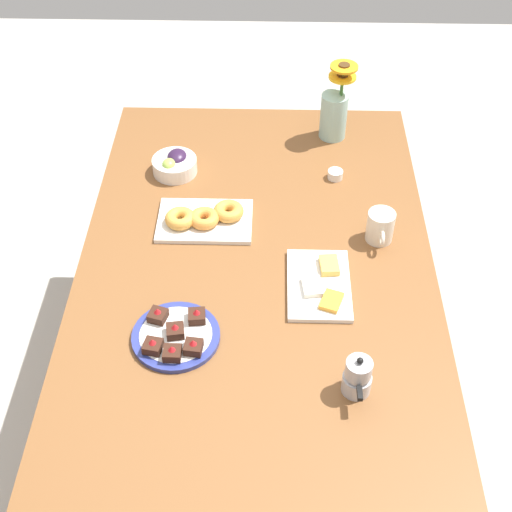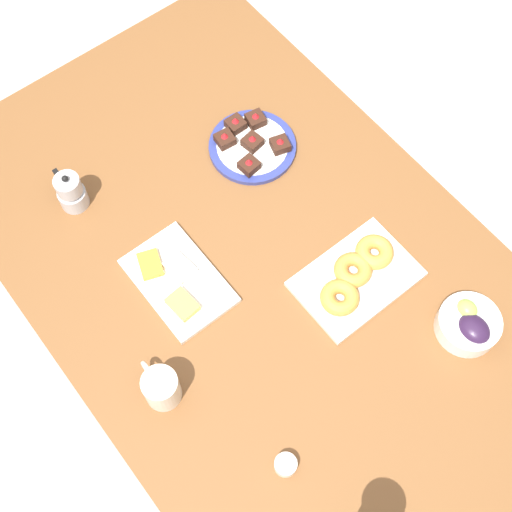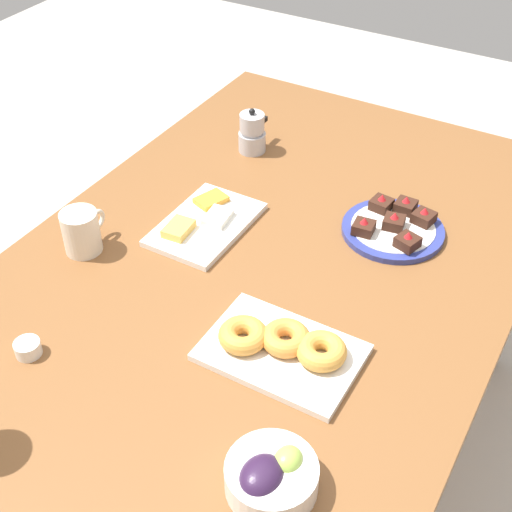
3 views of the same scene
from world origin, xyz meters
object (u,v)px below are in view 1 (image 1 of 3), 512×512
(croissant_platter, at_px, (205,218))
(dessert_plate, at_px, (176,336))
(flower_vase, at_px, (334,112))
(coffee_mug, at_px, (380,226))
(moka_pot, at_px, (357,377))
(grape_bowl, at_px, (175,164))
(dining_table, at_px, (256,287))
(jam_cup_honey, at_px, (335,174))
(cheese_platter, at_px, (320,284))

(croissant_platter, bearing_deg, dessert_plate, -5.10)
(croissant_platter, distance_m, flower_vase, 0.62)
(coffee_mug, bearing_deg, moka_pot, -11.32)
(grape_bowl, xyz_separation_m, croissant_platter, (0.25, 0.11, -0.01))
(grape_bowl, distance_m, croissant_platter, 0.27)
(flower_vase, bearing_deg, coffee_mug, 11.67)
(dining_table, distance_m, coffee_mug, 0.40)
(grape_bowl, bearing_deg, dining_table, 32.52)
(croissant_platter, bearing_deg, coffee_mug, 83.81)
(croissant_platter, bearing_deg, grape_bowl, -155.29)
(grape_bowl, distance_m, jam_cup_honey, 0.51)
(coffee_mug, bearing_deg, dessert_plate, -54.87)
(coffee_mug, relative_size, cheese_platter, 0.44)
(coffee_mug, height_order, cheese_platter, coffee_mug)
(croissant_platter, bearing_deg, cheese_platter, 52.86)
(cheese_platter, distance_m, flower_vase, 0.72)
(cheese_platter, bearing_deg, coffee_mug, 137.73)
(cheese_platter, height_order, flower_vase, flower_vase)
(cheese_platter, height_order, moka_pot, moka_pot)
(dining_table, xyz_separation_m, grape_bowl, (-0.43, -0.27, 0.12))
(cheese_platter, bearing_deg, croissant_platter, -127.14)
(jam_cup_honey, bearing_deg, dessert_plate, -33.20)
(moka_pot, bearing_deg, dining_table, -148.84)
(jam_cup_honey, bearing_deg, coffee_mug, 21.35)
(dessert_plate, bearing_deg, grape_bowl, -173.81)
(flower_vase, bearing_deg, cheese_platter, -5.68)
(grape_bowl, distance_m, flower_vase, 0.56)
(grape_bowl, relative_size, cheese_platter, 0.55)
(coffee_mug, distance_m, cheese_platter, 0.27)
(dessert_plate, bearing_deg, coffee_mug, 125.13)
(cheese_platter, relative_size, jam_cup_honey, 5.42)
(dining_table, relative_size, grape_bowl, 11.24)
(croissant_platter, relative_size, moka_pot, 2.35)
(jam_cup_honey, bearing_deg, grape_bowl, -92.24)
(coffee_mug, height_order, grape_bowl, coffee_mug)
(flower_vase, height_order, moka_pot, flower_vase)
(dining_table, height_order, croissant_platter, croissant_platter)
(croissant_platter, xyz_separation_m, dessert_plate, (0.44, -0.04, -0.01))
(coffee_mug, relative_size, jam_cup_honey, 2.37)
(coffee_mug, bearing_deg, grape_bowl, -115.95)
(coffee_mug, height_order, croissant_platter, coffee_mug)
(croissant_platter, xyz_separation_m, moka_pot, (0.59, 0.40, 0.03))
(dining_table, height_order, dessert_plate, dessert_plate)
(dining_table, bearing_deg, dessert_plate, -36.51)
(croissant_platter, bearing_deg, moka_pot, 34.60)
(croissant_platter, bearing_deg, flower_vase, 138.98)
(dining_table, bearing_deg, flower_vase, 158.96)
(jam_cup_honey, xyz_separation_m, dessert_plate, (0.67, -0.44, -0.00))
(dessert_plate, height_order, moka_pot, moka_pot)
(jam_cup_honey, relative_size, moka_pot, 0.40)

